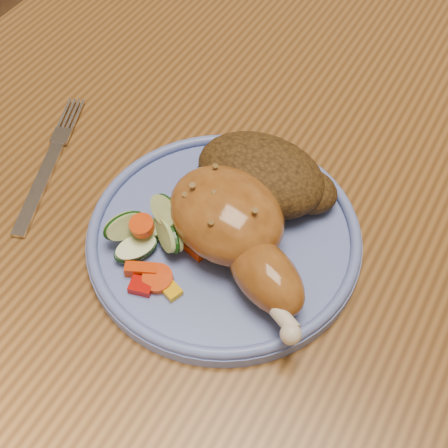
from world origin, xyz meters
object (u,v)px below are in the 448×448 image
(dining_table, at_px, (312,210))
(fork, at_px, (48,167))
(chair_far, at_px, (442,41))
(plate, at_px, (224,238))

(dining_table, relative_size, fork, 8.82)
(fork, bearing_deg, chair_far, 73.31)
(chair_far, height_order, fork, chair_far)
(dining_table, height_order, plate, plate)
(plate, bearing_deg, chair_far, 87.38)
(chair_far, height_order, plate, chair_far)
(chair_far, xyz_separation_m, fork, (-0.23, -0.77, 0.26))
(chair_far, bearing_deg, dining_table, -90.00)
(dining_table, relative_size, chair_far, 1.54)
(chair_far, relative_size, fork, 5.74)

